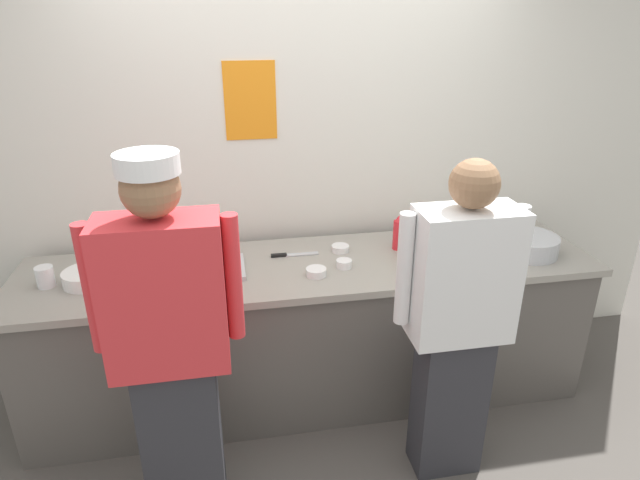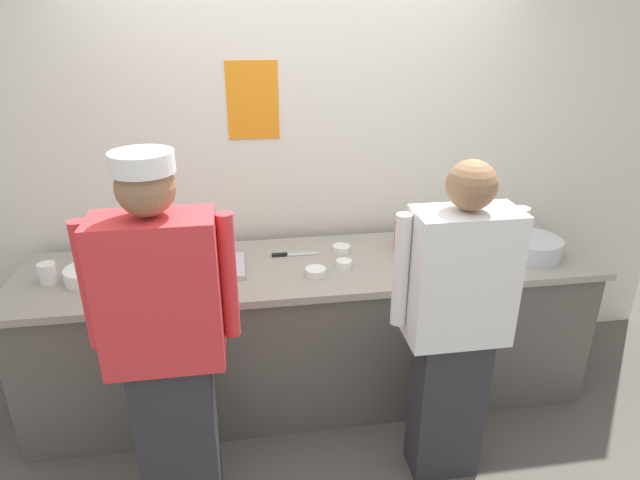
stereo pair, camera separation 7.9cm
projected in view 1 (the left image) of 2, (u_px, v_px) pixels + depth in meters
ground_plane at (325, 437)px, 3.00m from camera, size 9.00×9.00×0.00m
wall_back at (297, 143)px, 3.25m from camera, size 5.04×0.11×2.89m
prep_counter at (312, 330)px, 3.18m from camera, size 3.21×0.76×0.88m
chef_near_left at (170, 343)px, 2.22m from camera, size 0.62×0.24×1.72m
chef_center at (458, 321)px, 2.49m from camera, size 0.60×0.24×1.63m
plate_stack_front at (444, 246)px, 3.11m from camera, size 0.22×0.22×0.10m
plate_stack_rear at (87, 277)px, 2.78m from camera, size 0.24×0.24×0.07m
mixing_bowl_steel at (528, 245)px, 3.12m from camera, size 0.34×0.34×0.11m
sheet_tray at (198, 270)px, 2.91m from camera, size 0.50×0.31×0.02m
squeeze_bottle_primary at (398, 233)px, 3.15m from camera, size 0.06×0.06×0.21m
squeeze_bottle_secondary at (411, 248)px, 3.00m from camera, size 0.06×0.06×0.18m
squeeze_bottle_spare at (491, 230)px, 3.24m from camera, size 0.06×0.06×0.18m
ramekin_orange_sauce at (472, 232)px, 3.37m from camera, size 0.11×0.11×0.04m
ramekin_green_sauce at (344, 263)px, 2.96m from camera, size 0.09×0.09×0.04m
ramekin_red_sauce at (316, 272)px, 2.87m from camera, size 0.11×0.11×0.04m
ramekin_yellow_sauce at (340, 248)px, 3.15m from camera, size 0.10×0.10×0.04m
deli_cup at (45, 277)px, 2.74m from camera, size 0.09×0.09×0.11m
chefs_knife at (291, 255)px, 3.10m from camera, size 0.28×0.03×0.02m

